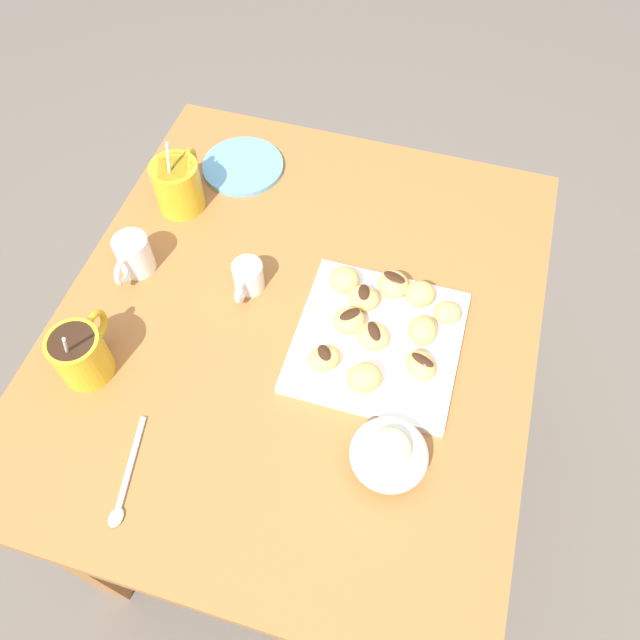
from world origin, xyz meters
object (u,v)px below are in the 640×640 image
object	(u,v)px
pastry_plate_square	(377,341)
coffee_mug_mustard_left	(81,353)
beignet_0	(422,331)
beignet_5	(373,336)
beignet_2	(420,294)
cream_pitcher_white	(133,254)
dining_table	(299,359)
beignet_6	(421,365)
coffee_mug_mustard_right	(178,184)
beignet_4	(344,280)
beignet_10	(324,358)
ice_cream_bowl	(389,453)
beignet_9	(350,319)
beignet_1	(364,378)
saucer_sky_left	(243,166)
beignet_7	(447,313)
chocolate_sauce_pitcher	(248,276)
beignet_8	(393,284)

from	to	relation	value
pastry_plate_square	coffee_mug_mustard_left	bearing A→B (deg)	112.08
beignet_0	beignet_5	distance (m)	0.08
beignet_2	beignet_5	size ratio (longest dim) A/B	0.95
pastry_plate_square	cream_pitcher_white	size ratio (longest dim) A/B	2.50
dining_table	cream_pitcher_white	size ratio (longest dim) A/B	8.78
beignet_2	beignet_6	size ratio (longest dim) A/B	0.94
beignet_0	beignet_2	size ratio (longest dim) A/B	1.03
coffee_mug_mustard_right	beignet_4	world-z (taller)	coffee_mug_mustard_right
beignet_0	beignet_10	xyz separation A→B (m)	(-0.09, 0.14, -0.00)
beignet_4	beignet_10	size ratio (longest dim) A/B	0.97
ice_cream_bowl	beignet_9	xyz separation A→B (m)	(0.20, 0.11, -0.00)
coffee_mug_mustard_left	beignet_1	world-z (taller)	coffee_mug_mustard_left
coffee_mug_mustard_right	saucer_sky_left	distance (m)	0.15
cream_pitcher_white	beignet_7	distance (m)	0.54
coffee_mug_mustard_right	chocolate_sauce_pitcher	distance (m)	0.24
dining_table	chocolate_sauce_pitcher	world-z (taller)	chocolate_sauce_pitcher
beignet_9	beignet_10	distance (m)	0.08
coffee_mug_mustard_left	beignet_4	size ratio (longest dim) A/B	2.74
dining_table	pastry_plate_square	world-z (taller)	pastry_plate_square
beignet_5	beignet_8	world-z (taller)	beignet_8
beignet_8	beignet_2	bearing A→B (deg)	-99.33
beignet_4	coffee_mug_mustard_right	bearing A→B (deg)	71.97
beignet_5	beignet_6	bearing A→B (deg)	-110.37
pastry_plate_square	beignet_0	size ratio (longest dim) A/B	5.04
dining_table	beignet_4	size ratio (longest dim) A/B	18.10
coffee_mug_mustard_left	beignet_6	size ratio (longest dim) A/B	2.58
ice_cream_bowl	beignet_4	world-z (taller)	ice_cream_bowl
beignet_2	beignet_8	xyz separation A→B (m)	(0.01, 0.05, -0.00)
ice_cream_bowl	beignet_4	size ratio (longest dim) A/B	2.23
beignet_4	beignet_5	world-z (taller)	beignet_4
beignet_2	beignet_6	distance (m)	0.13
saucer_sky_left	cream_pitcher_white	bearing A→B (deg)	162.57
cream_pitcher_white	beignet_5	size ratio (longest dim) A/B	1.98
dining_table	ice_cream_bowl	xyz separation A→B (m)	(-0.20, -0.20, 0.17)
beignet_6	ice_cream_bowl	bearing A→B (deg)	174.27
coffee_mug_mustard_right	beignet_6	bearing A→B (deg)	-115.01
coffee_mug_mustard_right	beignet_6	xyz separation A→B (m)	(-0.23, -0.50, -0.02)
beignet_2	beignet_5	xyz separation A→B (m)	(-0.10, 0.05, -0.00)
beignet_2	beignet_9	size ratio (longest dim) A/B	0.98
beignet_0	dining_table	bearing A→B (deg)	93.95
pastry_plate_square	beignet_0	bearing A→B (deg)	-70.16
cream_pitcher_white	beignet_10	size ratio (longest dim) A/B	2.00
coffee_mug_mustard_left	cream_pitcher_white	world-z (taller)	coffee_mug_mustard_left
ice_cream_bowl	chocolate_sauce_pitcher	world-z (taller)	ice_cream_bowl
beignet_7	beignet_8	size ratio (longest dim) A/B	0.85
pastry_plate_square	coffee_mug_mustard_right	xyz separation A→B (m)	(0.20, 0.43, 0.04)
dining_table	saucer_sky_left	world-z (taller)	saucer_sky_left
beignet_9	beignet_7	bearing A→B (deg)	-68.68
pastry_plate_square	beignet_5	distance (m)	0.02
beignet_4	beignet_10	xyz separation A→B (m)	(-0.15, -0.01, -0.00)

